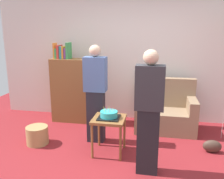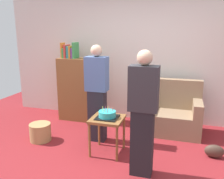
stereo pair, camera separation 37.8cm
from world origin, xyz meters
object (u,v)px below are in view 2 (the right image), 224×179
birthday_cake (107,115)px  wicker_basket (40,132)px  handbag (214,151)px  couch (170,114)px  person_blowing_candles (97,93)px  person_holding_cake (143,114)px  side_table (107,123)px  bookshelf (78,88)px

birthday_cake → wicker_basket: size_ratio=0.89×
wicker_basket → handbag: wicker_basket is taller
couch → wicker_basket: bearing=-153.6°
person_blowing_candles → person_holding_cake: same height
wicker_basket → side_table: bearing=-3.7°
wicker_basket → birthday_cake: bearing=-3.7°
bookshelf → wicker_basket: bookshelf is taller
couch → person_holding_cake: person_holding_cake is taller
couch → person_blowing_candles: person_blowing_candles is taller
side_table → birthday_cake: 0.14m
birthday_cake → person_holding_cake: person_holding_cake is taller
wicker_basket → handbag: size_ratio=1.29×
couch → side_table: 1.43m
person_blowing_candles → bookshelf: bearing=150.9°
side_table → birthday_cake: bearing=161.8°
couch → side_table: size_ratio=1.93×
birthday_cake → person_holding_cake: 0.76m
wicker_basket → person_blowing_candles: bearing=18.0°
birthday_cake → person_blowing_candles: size_ratio=0.20×
person_blowing_candles → handbag: (1.87, -0.08, -0.73)m
person_blowing_candles → handbag: person_blowing_candles is taller
side_table → wicker_basket: bearing=176.3°
person_holding_cake → wicker_basket: size_ratio=4.53×
handbag → side_table: bearing=-169.0°
handbag → couch: bearing=130.9°
side_table → person_holding_cake: 0.81m
person_blowing_candles → wicker_basket: size_ratio=4.53×
bookshelf → person_blowing_candles: bearing=-49.3°
side_table → birthday_cake: size_ratio=1.78×
side_table → person_holding_cake: (0.60, -0.41, 0.35)m
handbag → birthday_cake: bearing=-169.0°
person_blowing_candles → handbag: size_ratio=5.82×
person_holding_cake → person_blowing_candles: bearing=-34.6°
side_table → person_blowing_candles: 0.60m
person_holding_cake → bookshelf: bearing=-38.5°
couch → wicker_basket: couch is taller
side_table → handbag: bearing=11.0°
side_table → birthday_cake: birthday_cake is taller
person_holding_cake → handbag: bearing=-136.9°
person_holding_cake → handbag: person_holding_cake is taller
handbag → person_blowing_candles: bearing=177.6°
wicker_basket → handbag: bearing=4.6°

